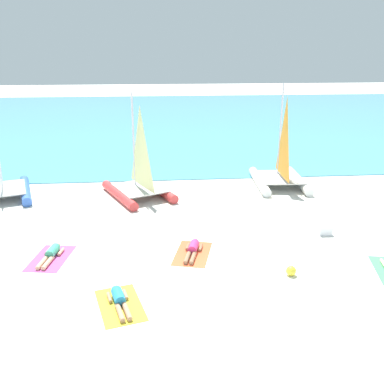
{
  "coord_description": "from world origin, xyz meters",
  "views": [
    {
      "loc": [
        -1.43,
        -11.46,
        6.57
      ],
      "look_at": [
        0.0,
        4.5,
        1.2
      ],
      "focal_mm": 40.76,
      "sensor_mm": 36.0,
      "label": 1
    }
  ],
  "objects_px": {
    "sailboat_white": "(280,171)",
    "beach_ball": "(291,271)",
    "sailboat_blue": "(2,183)",
    "sunbather_center_left": "(119,300)",
    "sunbather_center_right": "(193,249)",
    "sailboat_red": "(139,182)",
    "cooler_box": "(324,230)",
    "sunbather_leftmost": "(51,254)",
    "towel_center_left": "(120,305)",
    "towel_leftmost": "(51,258)",
    "towel_center_right": "(192,254)"
  },
  "relations": [
    {
      "from": "sunbather_center_left",
      "to": "sunbather_center_right",
      "type": "bearing_deg",
      "value": 36.98
    },
    {
      "from": "towel_leftmost",
      "to": "sunbather_leftmost",
      "type": "xyz_separation_m",
      "value": [
        0.01,
        0.07,
        0.13
      ]
    },
    {
      "from": "sailboat_blue",
      "to": "sunbather_center_left",
      "type": "bearing_deg",
      "value": -74.35
    },
    {
      "from": "sailboat_white",
      "to": "sunbather_center_right",
      "type": "bearing_deg",
      "value": -122.43
    },
    {
      "from": "sailboat_red",
      "to": "beach_ball",
      "type": "height_order",
      "value": "sailboat_red"
    },
    {
      "from": "sailboat_blue",
      "to": "sunbather_center_left",
      "type": "relative_size",
      "value": 3.09
    },
    {
      "from": "towel_leftmost",
      "to": "beach_ball",
      "type": "distance_m",
      "value": 7.68
    },
    {
      "from": "sunbather_center_left",
      "to": "sunbather_leftmost",
      "type": "bearing_deg",
      "value": 114.4
    },
    {
      "from": "sailboat_red",
      "to": "sunbather_center_left",
      "type": "relative_size",
      "value": 3.03
    },
    {
      "from": "towel_leftmost",
      "to": "towel_center_right",
      "type": "distance_m",
      "value": 4.65
    },
    {
      "from": "sunbather_center_right",
      "to": "sailboat_red",
      "type": "bearing_deg",
      "value": 122.57
    },
    {
      "from": "towel_leftmost",
      "to": "sunbather_center_right",
      "type": "distance_m",
      "value": 4.66
    },
    {
      "from": "towel_center_right",
      "to": "beach_ball",
      "type": "relative_size",
      "value": 6.21
    },
    {
      "from": "towel_leftmost",
      "to": "towel_center_left",
      "type": "relative_size",
      "value": 1.0
    },
    {
      "from": "beach_ball",
      "to": "sailboat_blue",
      "type": "bearing_deg",
      "value": 143.38
    },
    {
      "from": "towel_center_left",
      "to": "sunbather_center_right",
      "type": "relative_size",
      "value": 1.22
    },
    {
      "from": "sailboat_blue",
      "to": "sunbather_center_left",
      "type": "distance_m",
      "value": 10.93
    },
    {
      "from": "sailboat_red",
      "to": "sunbather_center_left",
      "type": "distance_m",
      "value": 8.83
    },
    {
      "from": "towel_leftmost",
      "to": "sunbather_leftmost",
      "type": "relative_size",
      "value": 1.21
    },
    {
      "from": "sailboat_red",
      "to": "sunbather_center_right",
      "type": "distance_m",
      "value": 6.27
    },
    {
      "from": "sailboat_red",
      "to": "towel_leftmost",
      "type": "distance_m",
      "value": 6.57
    },
    {
      "from": "cooler_box",
      "to": "towel_leftmost",
      "type": "bearing_deg",
      "value": -173.58
    },
    {
      "from": "sailboat_white",
      "to": "beach_ball",
      "type": "distance_m",
      "value": 9.04
    },
    {
      "from": "sailboat_white",
      "to": "sunbather_center_right",
      "type": "relative_size",
      "value": 3.17
    },
    {
      "from": "sailboat_blue",
      "to": "sunbather_center_left",
      "type": "height_order",
      "value": "sailboat_blue"
    },
    {
      "from": "sunbather_center_right",
      "to": "cooler_box",
      "type": "bearing_deg",
      "value": 27.16
    },
    {
      "from": "sunbather_center_left",
      "to": "sunbather_center_right",
      "type": "xyz_separation_m",
      "value": [
        2.24,
        2.86,
        0.0
      ]
    },
    {
      "from": "sunbather_leftmost",
      "to": "towel_center_right",
      "type": "xyz_separation_m",
      "value": [
        4.63,
        -0.14,
        -0.13
      ]
    },
    {
      "from": "sunbather_leftmost",
      "to": "sunbather_center_left",
      "type": "height_order",
      "value": "same"
    },
    {
      "from": "towel_center_right",
      "to": "cooler_box",
      "type": "height_order",
      "value": "cooler_box"
    },
    {
      "from": "sailboat_red",
      "to": "beach_ball",
      "type": "xyz_separation_m",
      "value": [
        4.73,
        -7.71,
        -0.55
      ]
    },
    {
      "from": "sunbather_center_left",
      "to": "cooler_box",
      "type": "height_order",
      "value": "cooler_box"
    },
    {
      "from": "sailboat_white",
      "to": "towel_center_left",
      "type": "bearing_deg",
      "value": -123.0
    },
    {
      "from": "towel_center_left",
      "to": "sunbather_center_right",
      "type": "xyz_separation_m",
      "value": [
        2.22,
        2.92,
        0.13
      ]
    },
    {
      "from": "sailboat_red",
      "to": "sunbather_center_left",
      "type": "bearing_deg",
      "value": -116.3
    },
    {
      "from": "towel_center_left",
      "to": "towel_center_right",
      "type": "relative_size",
      "value": 1.0
    },
    {
      "from": "sailboat_white",
      "to": "towel_center_left",
      "type": "height_order",
      "value": "sailboat_white"
    },
    {
      "from": "towel_center_right",
      "to": "cooler_box",
      "type": "bearing_deg",
      "value": 13.12
    },
    {
      "from": "sailboat_red",
      "to": "towel_center_left",
      "type": "height_order",
      "value": "sailboat_red"
    },
    {
      "from": "towel_center_left",
      "to": "sunbather_center_right",
      "type": "distance_m",
      "value": 3.68
    },
    {
      "from": "sunbather_center_left",
      "to": "sunbather_center_right",
      "type": "height_order",
      "value": "same"
    },
    {
      "from": "sailboat_blue",
      "to": "cooler_box",
      "type": "bearing_deg",
      "value": -38.73
    },
    {
      "from": "sunbather_leftmost",
      "to": "beach_ball",
      "type": "distance_m",
      "value": 7.69
    },
    {
      "from": "sailboat_white",
      "to": "cooler_box",
      "type": "bearing_deg",
      "value": -87.03
    },
    {
      "from": "sailboat_white",
      "to": "beach_ball",
      "type": "bearing_deg",
      "value": -100.85
    },
    {
      "from": "towel_center_left",
      "to": "cooler_box",
      "type": "xyz_separation_m",
      "value": [
        7.19,
        4.02,
        0.17
      ]
    },
    {
      "from": "towel_center_left",
      "to": "sunbather_center_left",
      "type": "relative_size",
      "value": 1.22
    },
    {
      "from": "towel_center_left",
      "to": "cooler_box",
      "type": "bearing_deg",
      "value": 29.23
    },
    {
      "from": "towel_leftmost",
      "to": "beach_ball",
      "type": "height_order",
      "value": "beach_ball"
    },
    {
      "from": "cooler_box",
      "to": "sailboat_white",
      "type": "bearing_deg",
      "value": 90.07
    }
  ]
}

